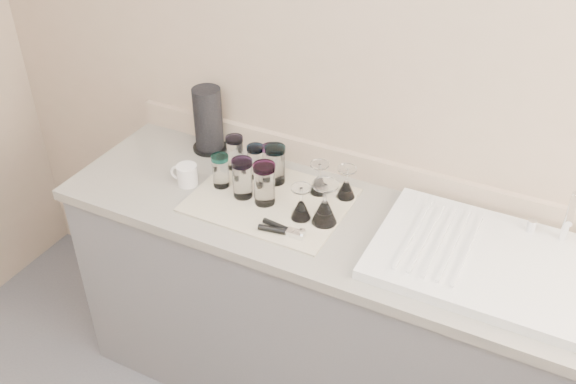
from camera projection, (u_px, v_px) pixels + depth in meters
The scene contains 18 objects.
room_envelope at pixel (51, 312), 0.96m from camera, with size 3.54×3.50×2.52m.
counter_unit at pixel (336, 314), 2.47m from camera, with size 2.06×0.62×0.90m.
sink_unit at pixel (506, 265), 2.00m from camera, with size 0.82×0.50×0.22m.
dish_towel at pixel (270, 200), 2.31m from camera, with size 0.55×0.42×0.01m, color beige.
tumbler_teal at pixel (235, 152), 2.45m from camera, with size 0.07×0.07×0.13m.
tumbler_cyan at pixel (256, 161), 2.40m from camera, with size 0.06×0.06×0.13m.
tumbler_purple at pixel (275, 164), 2.36m from camera, with size 0.08×0.08×0.15m.
tumbler_magenta at pixel (221, 171), 2.35m from camera, with size 0.06×0.06×0.13m.
tumbler_blue at pixel (242, 178), 2.29m from camera, with size 0.08×0.08×0.15m.
tumbler_lavender at pixel (264, 183), 2.25m from camera, with size 0.08×0.08×0.16m.
tumbler_extra at pixel (271, 161), 2.40m from camera, with size 0.07×0.07×0.13m.
goblet_back_left at pixel (319, 182), 2.32m from camera, with size 0.07×0.07×0.12m.
goblet_back_right at pixel (346, 187), 2.30m from camera, with size 0.07×0.07×0.12m.
goblet_front_left at pixel (301, 207), 2.20m from camera, with size 0.07×0.07×0.13m.
goblet_front_right at pixel (325, 209), 2.17m from camera, with size 0.09×0.09×0.16m.
can_opener at pixel (283, 230), 2.15m from camera, with size 0.16×0.06×0.02m.
white_mug at pixel (187, 175), 2.38m from camera, with size 0.11×0.09×0.08m.
paper_towel_roll at pixel (208, 120), 2.54m from camera, with size 0.14×0.14×0.27m.
Camera 1 is at (0.63, -0.45, 2.25)m, focal length 40.00 mm.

